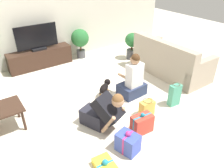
{
  "coord_description": "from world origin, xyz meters",
  "views": [
    {
      "loc": [
        -1.49,
        -2.96,
        2.47
      ],
      "look_at": [
        0.52,
        -0.09,
        0.45
      ],
      "focal_mm": 35.0,
      "sensor_mm": 36.0,
      "label": 1
    }
  ],
  "objects_px": {
    "gift_bag_a": "(175,95)",
    "potted_plant_corner_right": "(132,44)",
    "person_kneeling": "(103,112)",
    "person_sitting": "(133,81)",
    "tv": "(37,39)",
    "potted_plant_back_right": "(80,40)",
    "gift_box_c": "(128,143)",
    "tv_console": "(40,58)",
    "dog": "(105,87)",
    "gift_bag_b": "(147,108)",
    "sofa_right": "(170,62)",
    "gift_box_a": "(142,124)",
    "gift_box_b": "(105,166)"
  },
  "relations": [
    {
      "from": "gift_bag_a",
      "to": "potted_plant_corner_right",
      "type": "bearing_deg",
      "value": 70.8
    },
    {
      "from": "person_kneeling",
      "to": "person_sitting",
      "type": "height_order",
      "value": "person_sitting"
    },
    {
      "from": "tv",
      "to": "gift_bag_a",
      "type": "relative_size",
      "value": 2.24
    },
    {
      "from": "person_sitting",
      "to": "potted_plant_back_right",
      "type": "bearing_deg",
      "value": -95.25
    },
    {
      "from": "gift_box_c",
      "to": "gift_bag_a",
      "type": "xyz_separation_m",
      "value": [
        1.46,
        0.41,
        0.07
      ]
    },
    {
      "from": "tv_console",
      "to": "gift_bag_a",
      "type": "height_order",
      "value": "tv_console"
    },
    {
      "from": "potted_plant_back_right",
      "to": "person_kneeling",
      "type": "bearing_deg",
      "value": -111.18
    },
    {
      "from": "dog",
      "to": "gift_bag_b",
      "type": "xyz_separation_m",
      "value": [
        0.24,
        -1.0,
        -0.04
      ]
    },
    {
      "from": "sofa_right",
      "to": "tv",
      "type": "height_order",
      "value": "tv"
    },
    {
      "from": "tv_console",
      "to": "person_kneeling",
      "type": "height_order",
      "value": "person_kneeling"
    },
    {
      "from": "tv",
      "to": "gift_bag_b",
      "type": "relative_size",
      "value": 3.28
    },
    {
      "from": "sofa_right",
      "to": "person_kneeling",
      "type": "distance_m",
      "value": 2.51
    },
    {
      "from": "tv_console",
      "to": "person_sitting",
      "type": "distance_m",
      "value": 2.66
    },
    {
      "from": "person_kneeling",
      "to": "sofa_right",
      "type": "bearing_deg",
      "value": -4.47
    },
    {
      "from": "person_sitting",
      "to": "gift_box_c",
      "type": "relative_size",
      "value": 2.51
    },
    {
      "from": "potted_plant_corner_right",
      "to": "potted_plant_back_right",
      "type": "bearing_deg",
      "value": 141.88
    },
    {
      "from": "gift_box_a",
      "to": "gift_bag_a",
      "type": "distance_m",
      "value": 1.04
    },
    {
      "from": "sofa_right",
      "to": "potted_plant_back_right",
      "type": "distance_m",
      "value": 2.5
    },
    {
      "from": "tv",
      "to": "gift_bag_a",
      "type": "bearing_deg",
      "value": -64.63
    },
    {
      "from": "person_sitting",
      "to": "gift_box_a",
      "type": "distance_m",
      "value": 1.13
    },
    {
      "from": "sofa_right",
      "to": "gift_box_b",
      "type": "distance_m",
      "value": 3.2
    },
    {
      "from": "potted_plant_back_right",
      "to": "gift_bag_b",
      "type": "relative_size",
      "value": 2.59
    },
    {
      "from": "gift_box_c",
      "to": "dog",
      "type": "bearing_deg",
      "value": 68.84
    },
    {
      "from": "potted_plant_corner_right",
      "to": "gift_bag_a",
      "type": "relative_size",
      "value": 1.59
    },
    {
      "from": "person_sitting",
      "to": "gift_box_a",
      "type": "height_order",
      "value": "person_sitting"
    },
    {
      "from": "gift_box_a",
      "to": "gift_box_c",
      "type": "distance_m",
      "value": 0.48
    },
    {
      "from": "potted_plant_corner_right",
      "to": "gift_box_a",
      "type": "xyz_separation_m",
      "value": [
        -1.79,
        -2.44,
        -0.27
      ]
    },
    {
      "from": "gift_box_b",
      "to": "gift_box_a",
      "type": "bearing_deg",
      "value": 17.43
    },
    {
      "from": "dog",
      "to": "gift_box_a",
      "type": "xyz_separation_m",
      "value": [
        -0.12,
        -1.27,
        -0.03
      ]
    },
    {
      "from": "tv",
      "to": "person_kneeling",
      "type": "relative_size",
      "value": 1.28
    },
    {
      "from": "gift_bag_a",
      "to": "gift_bag_b",
      "type": "height_order",
      "value": "gift_bag_a"
    },
    {
      "from": "person_kneeling",
      "to": "gift_bag_b",
      "type": "relative_size",
      "value": 2.56
    },
    {
      "from": "sofa_right",
      "to": "dog",
      "type": "bearing_deg",
      "value": 87.1
    },
    {
      "from": "sofa_right",
      "to": "potted_plant_corner_right",
      "type": "distance_m",
      "value": 1.27
    },
    {
      "from": "potted_plant_back_right",
      "to": "gift_box_a",
      "type": "xyz_separation_m",
      "value": [
        -0.66,
        -3.32,
        -0.37
      ]
    },
    {
      "from": "potted_plant_back_right",
      "to": "gift_box_b",
      "type": "distance_m",
      "value": 3.96
    },
    {
      "from": "potted_plant_corner_right",
      "to": "person_sitting",
      "type": "distance_m",
      "value": 1.92
    },
    {
      "from": "gift_bag_a",
      "to": "gift_bag_b",
      "type": "xyz_separation_m",
      "value": [
        -0.65,
        0.06,
        -0.07
      ]
    },
    {
      "from": "person_sitting",
      "to": "gift_box_b",
      "type": "relative_size",
      "value": 2.49
    },
    {
      "from": "potted_plant_corner_right",
      "to": "gift_bag_b",
      "type": "distance_m",
      "value": 2.6
    },
    {
      "from": "dog",
      "to": "gift_box_b",
      "type": "bearing_deg",
      "value": 111.77
    },
    {
      "from": "gift_box_a",
      "to": "gift_bag_a",
      "type": "relative_size",
      "value": 0.81
    },
    {
      "from": "potted_plant_back_right",
      "to": "gift_box_b",
      "type": "bearing_deg",
      "value": -113.38
    },
    {
      "from": "person_sitting",
      "to": "dog",
      "type": "relative_size",
      "value": 2.19
    },
    {
      "from": "sofa_right",
      "to": "potted_plant_corner_right",
      "type": "bearing_deg",
      "value": 6.81
    },
    {
      "from": "sofa_right",
      "to": "gift_bag_b",
      "type": "xyz_separation_m",
      "value": [
        -1.57,
        -0.91,
        -0.16
      ]
    },
    {
      "from": "potted_plant_corner_right",
      "to": "gift_box_c",
      "type": "xyz_separation_m",
      "value": [
        -2.23,
        -2.63,
        -0.28
      ]
    },
    {
      "from": "gift_box_c",
      "to": "potted_plant_corner_right",
      "type": "bearing_deg",
      "value": 49.7
    },
    {
      "from": "potted_plant_back_right",
      "to": "dog",
      "type": "height_order",
      "value": "potted_plant_back_right"
    },
    {
      "from": "potted_plant_corner_right",
      "to": "gift_bag_b",
      "type": "xyz_separation_m",
      "value": [
        -1.42,
        -2.16,
        -0.28
      ]
    }
  ]
}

